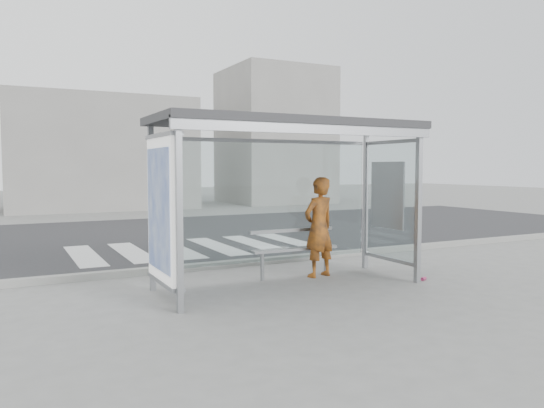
{
  "coord_description": "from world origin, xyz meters",
  "views": [
    {
      "loc": [
        -4.0,
        -7.25,
        1.89
      ],
      "look_at": [
        -0.21,
        0.2,
        1.3
      ],
      "focal_mm": 35.0,
      "sensor_mm": 36.0,
      "label": 1
    }
  ],
  "objects": [
    {
      "name": "building_right",
      "position": [
        9.0,
        18.0,
        3.5
      ],
      "size": [
        5.0,
        5.0,
        7.0
      ],
      "primitive_type": "cube",
      "color": "gray",
      "rests_on": "ground"
    },
    {
      "name": "building_center",
      "position": [
        0.0,
        18.0,
        2.5
      ],
      "size": [
        8.0,
        5.0,
        5.0
      ],
      "primitive_type": "cube",
      "color": "gray",
      "rests_on": "ground"
    },
    {
      "name": "road",
      "position": [
        0.0,
        7.0,
        0.0
      ],
      "size": [
        30.0,
        10.0,
        0.01
      ],
      "primitive_type": "cube",
      "color": "#29292B",
      "rests_on": "ground"
    },
    {
      "name": "crosswalk",
      "position": [
        0.0,
        4.5,
        0.0
      ],
      "size": [
        5.55,
        3.0,
        0.0
      ],
      "color": "silver",
      "rests_on": "ground"
    },
    {
      "name": "bench",
      "position": [
        0.42,
        0.58,
        0.5
      ],
      "size": [
        1.6,
        0.21,
        0.83
      ],
      "color": "gray",
      "rests_on": "ground"
    },
    {
      "name": "curb",
      "position": [
        0.0,
        1.95,
        0.06
      ],
      "size": [
        30.0,
        0.18,
        0.12
      ],
      "primitive_type": "cube",
      "color": "gray",
      "rests_on": "ground"
    },
    {
      "name": "person",
      "position": [
        0.81,
        0.43,
        0.86
      ],
      "size": [
        0.7,
        0.54,
        1.72
      ],
      "primitive_type": "imported",
      "rotation": [
        0.0,
        0.0,
        3.37
      ],
      "color": "#D94514",
      "rests_on": "ground"
    },
    {
      "name": "bus_shelter",
      "position": [
        -0.37,
        0.06,
        1.98
      ],
      "size": [
        4.25,
        1.65,
        2.62
      ],
      "color": "gray",
      "rests_on": "ground"
    },
    {
      "name": "soda_can",
      "position": [
        2.2,
        -0.64,
        0.03
      ],
      "size": [
        0.12,
        0.1,
        0.06
      ],
      "primitive_type": "cylinder",
      "rotation": [
        0.0,
        1.57,
        0.37
      ],
      "color": "#D13D75",
      "rests_on": "ground"
    },
    {
      "name": "ground",
      "position": [
        0.0,
        0.0,
        0.0
      ],
      "size": [
        80.0,
        80.0,
        0.0
      ],
      "primitive_type": "plane",
      "color": "slate",
      "rests_on": "ground"
    }
  ]
}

